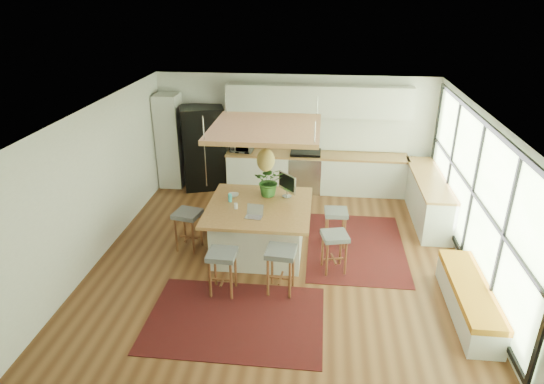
# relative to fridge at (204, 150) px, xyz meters

# --- Properties ---
(floor) EXTENTS (7.00, 7.00, 0.00)m
(floor) POSITION_rel_fridge_xyz_m (2.14, -3.17, -0.93)
(floor) COLOR #512C17
(floor) RESTS_ON ground
(ceiling) EXTENTS (7.00, 7.00, 0.00)m
(ceiling) POSITION_rel_fridge_xyz_m (2.14, -3.17, 1.78)
(ceiling) COLOR white
(ceiling) RESTS_ON ground
(wall_back) EXTENTS (6.50, 0.00, 6.50)m
(wall_back) POSITION_rel_fridge_xyz_m (2.14, 0.33, 0.42)
(wall_back) COLOR silver
(wall_back) RESTS_ON ground
(wall_front) EXTENTS (6.50, 0.00, 6.50)m
(wall_front) POSITION_rel_fridge_xyz_m (2.14, -6.67, 0.42)
(wall_front) COLOR silver
(wall_front) RESTS_ON ground
(wall_left) EXTENTS (0.00, 7.00, 7.00)m
(wall_left) POSITION_rel_fridge_xyz_m (-1.11, -3.17, 0.42)
(wall_left) COLOR silver
(wall_left) RESTS_ON ground
(wall_right) EXTENTS (0.00, 7.00, 7.00)m
(wall_right) POSITION_rel_fridge_xyz_m (5.39, -3.17, 0.42)
(wall_right) COLOR silver
(wall_right) RESTS_ON ground
(window_wall) EXTENTS (0.10, 6.20, 2.60)m
(window_wall) POSITION_rel_fridge_xyz_m (5.36, -3.17, 0.47)
(window_wall) COLOR black
(window_wall) RESTS_ON wall_right
(pantry) EXTENTS (0.55, 0.60, 2.25)m
(pantry) POSITION_rel_fridge_xyz_m (-0.81, 0.01, 0.20)
(pantry) COLOR silver
(pantry) RESTS_ON floor
(back_counter_base) EXTENTS (4.20, 0.60, 0.88)m
(back_counter_base) POSITION_rel_fridge_xyz_m (2.69, 0.01, -0.49)
(back_counter_base) COLOR silver
(back_counter_base) RESTS_ON floor
(back_counter_top) EXTENTS (4.24, 0.64, 0.05)m
(back_counter_top) POSITION_rel_fridge_xyz_m (2.69, 0.01, -0.03)
(back_counter_top) COLOR #905D33
(back_counter_top) RESTS_ON back_counter_base
(backsplash) EXTENTS (4.20, 0.02, 0.80)m
(backsplash) POSITION_rel_fridge_xyz_m (2.69, 0.31, 0.43)
(backsplash) COLOR white
(backsplash) RESTS_ON wall_back
(upper_cabinets) EXTENTS (4.20, 0.34, 0.70)m
(upper_cabinets) POSITION_rel_fridge_xyz_m (2.69, 0.15, 1.22)
(upper_cabinets) COLOR silver
(upper_cabinets) RESTS_ON wall_back
(range) EXTENTS (0.76, 0.62, 1.00)m
(range) POSITION_rel_fridge_xyz_m (2.44, 0.01, -0.43)
(range) COLOR #A5A5AA
(range) RESTS_ON floor
(right_counter_base) EXTENTS (0.60, 2.50, 0.88)m
(right_counter_base) POSITION_rel_fridge_xyz_m (5.07, -1.17, -0.49)
(right_counter_base) COLOR silver
(right_counter_base) RESTS_ON floor
(right_counter_top) EXTENTS (0.64, 2.54, 0.05)m
(right_counter_top) POSITION_rel_fridge_xyz_m (5.07, -1.17, -0.03)
(right_counter_top) COLOR #905D33
(right_counter_top) RESTS_ON right_counter_base
(window_bench) EXTENTS (0.52, 2.00, 0.50)m
(window_bench) POSITION_rel_fridge_xyz_m (5.09, -4.37, -0.68)
(window_bench) COLOR silver
(window_bench) RESTS_ON floor
(ceiling_panel) EXTENTS (1.86, 1.86, 0.80)m
(ceiling_panel) POSITION_rel_fridge_xyz_m (1.84, -2.77, 1.12)
(ceiling_panel) COLOR #905D33
(ceiling_panel) RESTS_ON ceiling
(rug_near) EXTENTS (2.60, 1.80, 0.01)m
(rug_near) POSITION_rel_fridge_xyz_m (1.64, -4.91, -0.92)
(rug_near) COLOR black
(rug_near) RESTS_ON floor
(rug_right) EXTENTS (1.80, 2.60, 0.01)m
(rug_right) POSITION_rel_fridge_xyz_m (3.53, -2.58, -0.92)
(rug_right) COLOR black
(rug_right) RESTS_ON floor
(fridge) EXTENTS (1.18, 1.04, 1.98)m
(fridge) POSITION_rel_fridge_xyz_m (0.00, 0.00, 0.00)
(fridge) COLOR black
(fridge) RESTS_ON floor
(island) EXTENTS (1.85, 1.85, 0.93)m
(island) POSITION_rel_fridge_xyz_m (1.74, -2.92, -0.46)
(island) COLOR #905D33
(island) RESTS_ON floor
(stool_near_left) EXTENTS (0.45, 0.45, 0.75)m
(stool_near_left) POSITION_rel_fridge_xyz_m (1.33, -4.26, -0.57)
(stool_near_left) COLOR #505459
(stool_near_left) RESTS_ON floor
(stool_near_right) EXTENTS (0.49, 0.49, 0.77)m
(stool_near_right) POSITION_rel_fridge_xyz_m (2.24, -4.12, -0.57)
(stool_near_right) COLOR #505459
(stool_near_right) RESTS_ON floor
(stool_right_front) EXTENTS (0.51, 0.51, 0.72)m
(stool_right_front) POSITION_rel_fridge_xyz_m (3.09, -3.43, -0.57)
(stool_right_front) COLOR #505459
(stool_right_front) RESTS_ON floor
(stool_right_back) EXTENTS (0.45, 0.45, 0.71)m
(stool_right_back) POSITION_rel_fridge_xyz_m (3.13, -2.52, -0.57)
(stool_right_back) COLOR #505459
(stool_right_back) RESTS_ON floor
(stool_left_side) EXTENTS (0.53, 0.53, 0.76)m
(stool_left_side) POSITION_rel_fridge_xyz_m (0.42, -2.97, -0.57)
(stool_left_side) COLOR #505459
(stool_left_side) RESTS_ON floor
(laptop) EXTENTS (0.33, 0.34, 0.22)m
(laptop) POSITION_rel_fridge_xyz_m (1.71, -3.39, 0.12)
(laptop) COLOR #A5A5AA
(laptop) RESTS_ON island
(monitor) EXTENTS (0.46, 0.49, 0.46)m
(monitor) POSITION_rel_fridge_xyz_m (2.20, -2.47, 0.26)
(monitor) COLOR #A5A5AA
(monitor) RESTS_ON island
(microwave) EXTENTS (0.55, 0.33, 0.36)m
(microwave) POSITION_rel_fridge_xyz_m (0.92, 0.01, 0.18)
(microwave) COLOR #A5A5AA
(microwave) RESTS_ON back_counter_top
(island_plant) EXTENTS (0.55, 0.61, 0.46)m
(island_plant) POSITION_rel_fridge_xyz_m (1.87, -2.45, 0.23)
(island_plant) COLOR #1E4C19
(island_plant) RESTS_ON island
(island_bowl) EXTENTS (0.22, 0.22, 0.05)m
(island_bowl) POSITION_rel_fridge_xyz_m (1.21, -2.57, 0.03)
(island_bowl) COLOR silver
(island_bowl) RESTS_ON island
(island_bottle_0) EXTENTS (0.07, 0.07, 0.19)m
(island_bottle_0) POSITION_rel_fridge_xyz_m (1.19, -2.82, 0.10)
(island_bottle_0) COLOR #32BEC9
(island_bottle_0) RESTS_ON island
(island_bottle_1) EXTENTS (0.07, 0.07, 0.19)m
(island_bottle_1) POSITION_rel_fridge_xyz_m (1.34, -3.07, 0.10)
(island_bottle_1) COLOR white
(island_bottle_1) RESTS_ON island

